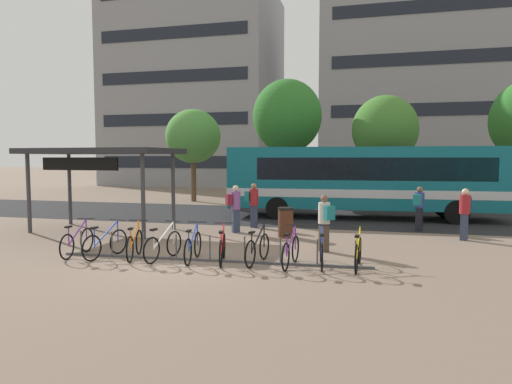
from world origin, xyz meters
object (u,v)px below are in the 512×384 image
object	(u,v)px
parked_bicycle_blue_4	(193,247)
commuter_teal_pack_3	(253,202)
city_bus	(362,179)
commuter_maroon_pack_4	(235,205)
parked_bicycle_white_3	(163,246)
street_tree_2	(193,137)
parked_bicycle_black_6	(258,249)
commuter_teal_pack_2	(419,206)
parked_bicycle_blue_1	(106,244)
parked_bicycle_red_5	(222,248)
commuter_teal_pack_0	(325,219)
parked_bicycle_purple_7	(291,251)
parked_bicycle_purple_0	(77,242)
parked_bicycle_orange_2	(135,244)
street_tree_0	(385,130)
street_tree_3	(287,116)
parked_bicycle_blue_8	(321,252)
commuter_navy_pack_1	(465,210)
parked_bicycle_yellow_9	(358,253)
transit_shelter	(101,154)
trash_bin	(286,222)

from	to	relation	value
parked_bicycle_blue_4	commuter_teal_pack_3	world-z (taller)	commuter_teal_pack_3
city_bus	commuter_maroon_pack_4	size ratio (longest dim) A/B	7.01
parked_bicycle_white_3	street_tree_2	distance (m)	16.60
parked_bicycle_black_6	commuter_maroon_pack_4	world-z (taller)	commuter_maroon_pack_4
commuter_teal_pack_2	commuter_maroon_pack_4	bearing A→B (deg)	128.91
parked_bicycle_blue_1	parked_bicycle_white_3	world-z (taller)	same
parked_bicycle_red_5	commuter_teal_pack_0	bearing A→B (deg)	-63.92
parked_bicycle_blue_1	parked_bicycle_purple_7	xyz separation A→B (m)	(5.09, 0.22, 0.00)
parked_bicycle_purple_0	commuter_teal_pack_3	xyz separation A→B (m)	(3.49, 6.13, 0.61)
parked_bicycle_orange_2	parked_bicycle_white_3	distance (m)	0.83
street_tree_0	street_tree_2	world-z (taller)	street_tree_0
parked_bicycle_purple_0	commuter_teal_pack_0	xyz separation A→B (m)	(6.65, 2.20, 0.57)
street_tree_3	parked_bicycle_blue_8	bearing A→B (deg)	-76.63
commuter_teal_pack_0	commuter_maroon_pack_4	bearing A→B (deg)	13.24
commuter_navy_pack_1	street_tree_2	xyz separation A→B (m)	(-13.71, 10.23, 3.05)
parked_bicycle_black_6	parked_bicycle_blue_8	xyz separation A→B (m)	(1.63, 0.06, 0.00)
parked_bicycle_red_5	street_tree_3	xyz separation A→B (m)	(-0.94, 14.83, 4.73)
street_tree_2	parked_bicycle_black_6	bearing A→B (deg)	-62.59
parked_bicycle_blue_4	commuter_navy_pack_1	size ratio (longest dim) A/B	1.00
parked_bicycle_yellow_9	parked_bicycle_purple_7	bearing A→B (deg)	99.37
commuter_teal_pack_0	commuter_maroon_pack_4	xyz separation A→B (m)	(-3.50, 2.60, 0.04)
parked_bicycle_blue_1	parked_bicycle_orange_2	xyz separation A→B (m)	(0.83, 0.10, 0.00)
parked_bicycle_yellow_9	commuter_maroon_pack_4	size ratio (longest dim) A/B	1.00
parked_bicycle_purple_7	transit_shelter	world-z (taller)	transit_shelter
parked_bicycle_black_6	commuter_teal_pack_0	xyz separation A→B (m)	(1.54, 1.89, 0.57)
trash_bin	street_tree_0	world-z (taller)	street_tree_0
parked_bicycle_purple_0	trash_bin	xyz separation A→B (m)	(5.12, 4.28, 0.13)
parked_bicycle_red_5	city_bus	bearing A→B (deg)	-32.94
parked_bicycle_blue_8	commuter_teal_pack_0	xyz separation A→B (m)	(-0.09, 1.83, 0.57)
parked_bicycle_white_3	commuter_navy_pack_1	bearing A→B (deg)	-49.36
parked_bicycle_orange_2	parked_bicycle_yellow_9	xyz separation A→B (m)	(5.92, 0.30, 0.00)
commuter_navy_pack_1	street_tree_2	world-z (taller)	street_tree_2
parked_bicycle_blue_1	parked_bicycle_orange_2	world-z (taller)	same
commuter_teal_pack_0	commuter_navy_pack_1	size ratio (longest dim) A/B	0.96
parked_bicycle_orange_2	commuter_teal_pack_0	world-z (taller)	commuter_teal_pack_0
parked_bicycle_white_3	trash_bin	size ratio (longest dim) A/B	1.66
parked_bicycle_black_6	street_tree_0	world-z (taller)	street_tree_0
parked_bicycle_black_6	street_tree_2	xyz separation A→B (m)	(-7.84, 15.11, 3.66)
parked_bicycle_purple_7	street_tree_3	distance (m)	15.74
trash_bin	commuter_teal_pack_0	bearing A→B (deg)	-53.73
parked_bicycle_orange_2	street_tree_3	bearing A→B (deg)	-21.40
city_bus	parked_bicycle_orange_2	size ratio (longest dim) A/B	7.25
parked_bicycle_blue_1	street_tree_2	xyz separation A→B (m)	(-3.62, 15.43, 3.66)
commuter_navy_pack_1	commuter_maroon_pack_4	xyz separation A→B (m)	(-7.83, -0.39, 0.00)
street_tree_2	parked_bicycle_blue_8	bearing A→B (deg)	-57.82
parked_bicycle_blue_4	trash_bin	xyz separation A→B (m)	(1.73, 4.13, 0.13)
commuter_teal_pack_2	trash_bin	world-z (taller)	commuter_teal_pack_2
commuter_navy_pack_1	street_tree_3	world-z (taller)	street_tree_3
parked_bicycle_red_5	commuter_teal_pack_0	world-z (taller)	commuter_teal_pack_0
street_tree_2	street_tree_3	world-z (taller)	street_tree_3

